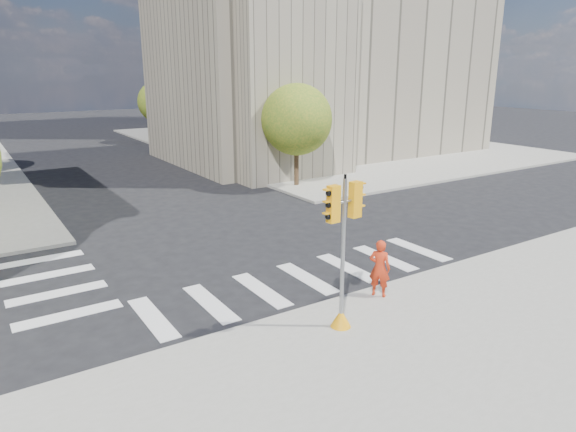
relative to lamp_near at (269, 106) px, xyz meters
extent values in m
plane|color=black|center=(-8.00, -14.00, -4.58)|extent=(160.00, 160.00, 0.00)
cube|color=gray|center=(-8.00, -25.00, -4.50)|extent=(30.00, 14.00, 0.15)
cube|color=gray|center=(12.00, 12.00, -4.50)|extent=(28.00, 40.00, 0.15)
cube|color=gray|center=(9.00, 6.00, 2.42)|extent=(26.00, 14.00, 14.00)
cube|color=gray|center=(1.00, 1.00, 2.42)|extent=(8.00, 8.00, 14.00)
cylinder|color=#382616|center=(-0.50, -4.00, -3.39)|extent=(0.28, 0.28, 2.38)
sphere|color=#2E641C|center=(-0.50, -4.00, -0.52)|extent=(4.20, 4.20, 4.20)
cylinder|color=#382616|center=(-0.50, 8.00, -3.32)|extent=(0.28, 0.28, 2.52)
sphere|color=#2E641C|center=(-0.50, 8.00, -0.22)|extent=(4.60, 4.60, 4.60)
cylinder|color=#382616|center=(-0.50, 20.00, -3.44)|extent=(0.28, 0.28, 2.27)
sphere|color=#2E641C|center=(-0.50, 20.00, -0.70)|extent=(4.00, 4.00, 4.00)
cylinder|color=black|center=(0.00, 0.00, -0.43)|extent=(0.12, 0.12, 8.00)
cube|color=black|center=(0.00, 0.00, 3.57)|extent=(0.35, 0.18, 0.22)
cylinder|color=black|center=(0.00, 14.00, -0.43)|extent=(0.12, 0.12, 8.00)
cube|color=black|center=(0.00, 14.00, 3.57)|extent=(0.35, 0.18, 0.22)
cone|color=orange|center=(-9.44, -19.54, -4.18)|extent=(0.56, 0.56, 0.50)
cylinder|color=gray|center=(-9.44, -19.54, -2.38)|extent=(0.11, 0.11, 4.11)
cylinder|color=black|center=(-9.44, -19.54, -0.27)|extent=(0.07, 0.07, 0.12)
cylinder|color=gray|center=(-9.44, -19.54, -0.92)|extent=(0.90, 0.13, 0.06)
cube|color=orange|center=(-9.81, -19.57, -0.92)|extent=(0.32, 0.24, 0.95)
cube|color=orange|center=(-9.06, -19.51, -0.92)|extent=(0.32, 0.24, 0.95)
imported|color=red|center=(-7.21, -18.60, -3.53)|extent=(0.72, 0.79, 1.81)
camera|label=1|loc=(-17.49, -29.35, 2.30)|focal=32.00mm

